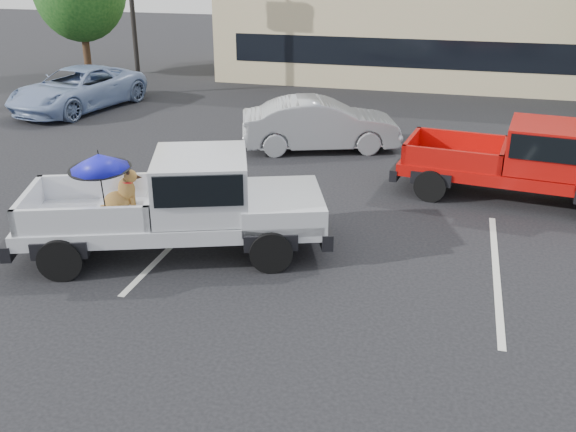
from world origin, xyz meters
name	(u,v)px	position (x,y,z in m)	size (l,w,h in m)	color
ground	(305,306)	(0.00, 0.00, 0.00)	(90.00, 90.00, 0.00)	black
stripe_left	(182,236)	(-3.00, 2.00, 0.00)	(0.12, 5.00, 0.01)	silver
stripe_right	(496,272)	(3.00, 2.00, 0.00)	(0.12, 5.00, 0.01)	silver
motel_building	(466,1)	(2.00, 20.99, 3.21)	(20.40, 8.40, 6.30)	#CAB187
silver_pickup	(189,199)	(-2.53, 1.41, 1.05)	(6.02, 3.76, 2.06)	black
red_pickup	(536,159)	(3.86, 5.83, 0.97)	(5.59, 2.52, 1.78)	black
silver_sedan	(321,124)	(-1.59, 8.51, 0.72)	(1.53, 4.38, 1.44)	#9EA2A5
blue_suv	(77,89)	(-10.83, 11.06, 0.72)	(2.40, 5.21, 1.45)	#7E94BC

